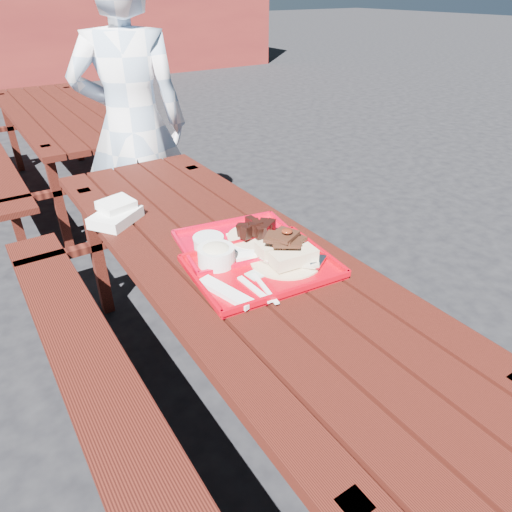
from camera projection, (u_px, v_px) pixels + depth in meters
name	position (u px, v px, depth m)	size (l,w,h in m)	color
ground	(238.00, 394.00, 2.12)	(60.00, 60.00, 0.00)	black
picnic_table_near	(235.00, 296.00, 1.83)	(1.41, 2.40, 0.75)	#3D120B
picnic_table_far	(63.00, 133.00, 3.84)	(1.41, 2.40, 0.75)	#3D120B
near_tray	(259.00, 259.00, 1.64)	(0.53, 0.43, 0.16)	#AF000D
far_tray	(238.00, 241.00, 1.78)	(0.50, 0.42, 0.08)	#BF001B
white_cloth	(116.00, 214.00, 1.96)	(0.25, 0.24, 0.08)	white
person	(133.00, 127.00, 2.73)	(0.66, 0.43, 1.80)	#9AB4D3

